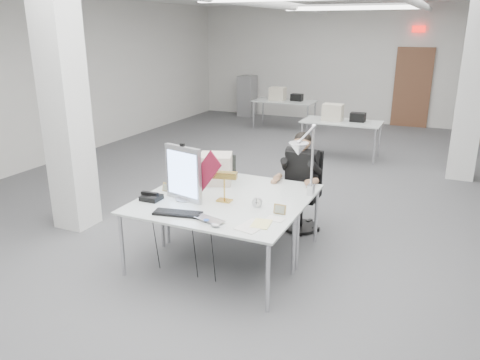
{
  "coord_description": "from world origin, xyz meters",
  "views": [
    {
      "loc": [
        2.19,
        -6.52,
        2.6
      ],
      "look_at": [
        0.15,
        -2.0,
        0.97
      ],
      "focal_mm": 35.0,
      "sensor_mm": 36.0,
      "label": 1
    }
  ],
  "objects_px": {
    "laptop": "(206,221)",
    "office_chair": "(301,195)",
    "monitor": "(183,173)",
    "bankers_lamp": "(224,186)",
    "desk_main": "(207,212)",
    "beige_monitor": "(216,169)",
    "architect_lamp": "(306,166)",
    "desk_phone": "(151,198)",
    "seated_person": "(301,166)"
  },
  "relations": [
    {
      "from": "office_chair",
      "to": "bankers_lamp",
      "type": "relative_size",
      "value": 2.78
    },
    {
      "from": "seated_person",
      "to": "desk_phone",
      "type": "distance_m",
      "value": 1.98
    },
    {
      "from": "monitor",
      "to": "laptop",
      "type": "relative_size",
      "value": 1.9
    },
    {
      "from": "seated_person",
      "to": "office_chair",
      "type": "bearing_deg",
      "value": 94.35
    },
    {
      "from": "desk_main",
      "to": "beige_monitor",
      "type": "xyz_separation_m",
      "value": [
        -0.34,
        0.88,
        0.19
      ]
    },
    {
      "from": "monitor",
      "to": "office_chair",
      "type": "bearing_deg",
      "value": 69.64
    },
    {
      "from": "bankers_lamp",
      "to": "architect_lamp",
      "type": "xyz_separation_m",
      "value": [
        0.81,
        0.35,
        0.23
      ]
    },
    {
      "from": "office_chair",
      "to": "architect_lamp",
      "type": "relative_size",
      "value": 1.2
    },
    {
      "from": "desk_main",
      "to": "seated_person",
      "type": "distance_m",
      "value": 1.65
    },
    {
      "from": "bankers_lamp",
      "to": "beige_monitor",
      "type": "xyz_separation_m",
      "value": [
        -0.38,
        0.54,
        0.01
      ]
    },
    {
      "from": "monitor",
      "to": "bankers_lamp",
      "type": "distance_m",
      "value": 0.47
    },
    {
      "from": "desk_main",
      "to": "beige_monitor",
      "type": "relative_size",
      "value": 4.7
    },
    {
      "from": "architect_lamp",
      "to": "laptop",
      "type": "bearing_deg",
      "value": -122.36
    },
    {
      "from": "office_chair",
      "to": "bankers_lamp",
      "type": "xyz_separation_m",
      "value": [
        -0.51,
        -1.26,
        0.44
      ]
    },
    {
      "from": "monitor",
      "to": "bankers_lamp",
      "type": "height_order",
      "value": "monitor"
    },
    {
      "from": "seated_person",
      "to": "architect_lamp",
      "type": "height_order",
      "value": "architect_lamp"
    },
    {
      "from": "desk_phone",
      "to": "bankers_lamp",
      "type": "bearing_deg",
      "value": 19.96
    },
    {
      "from": "office_chair",
      "to": "laptop",
      "type": "height_order",
      "value": "office_chair"
    },
    {
      "from": "desk_phone",
      "to": "architect_lamp",
      "type": "bearing_deg",
      "value": 21.03
    },
    {
      "from": "laptop",
      "to": "office_chair",
      "type": "bearing_deg",
      "value": 92.79
    },
    {
      "from": "laptop",
      "to": "beige_monitor",
      "type": "relative_size",
      "value": 0.85
    },
    {
      "from": "seated_person",
      "to": "desk_phone",
      "type": "bearing_deg",
      "value": -125.75
    },
    {
      "from": "monitor",
      "to": "architect_lamp",
      "type": "xyz_separation_m",
      "value": [
        1.24,
        0.5,
        0.1
      ]
    },
    {
      "from": "laptop",
      "to": "bankers_lamp",
      "type": "distance_m",
      "value": 0.64
    },
    {
      "from": "office_chair",
      "to": "desk_phone",
      "type": "height_order",
      "value": "office_chair"
    },
    {
      "from": "monitor",
      "to": "laptop",
      "type": "bearing_deg",
      "value": -28.16
    },
    {
      "from": "desk_main",
      "to": "laptop",
      "type": "distance_m",
      "value": 0.31
    },
    {
      "from": "bankers_lamp",
      "to": "monitor",
      "type": "bearing_deg",
      "value": -174.19
    },
    {
      "from": "desk_main",
      "to": "seated_person",
      "type": "relative_size",
      "value": 1.91
    },
    {
      "from": "seated_person",
      "to": "architect_lamp",
      "type": "xyz_separation_m",
      "value": [
        0.3,
        -0.86,
        0.26
      ]
    },
    {
      "from": "monitor",
      "to": "bankers_lamp",
      "type": "bearing_deg",
      "value": 31.92
    },
    {
      "from": "bankers_lamp",
      "to": "seated_person",
      "type": "bearing_deg",
      "value": 54.45
    },
    {
      "from": "desk_main",
      "to": "office_chair",
      "type": "height_order",
      "value": "office_chair"
    },
    {
      "from": "monitor",
      "to": "desk_phone",
      "type": "height_order",
      "value": "monitor"
    },
    {
      "from": "architect_lamp",
      "to": "office_chair",
      "type": "bearing_deg",
      "value": 112.47
    },
    {
      "from": "desk_main",
      "to": "bankers_lamp",
      "type": "relative_size",
      "value": 5.14
    },
    {
      "from": "desk_main",
      "to": "office_chair",
      "type": "bearing_deg",
      "value": 71.19
    },
    {
      "from": "desk_main",
      "to": "monitor",
      "type": "bearing_deg",
      "value": 153.73
    },
    {
      "from": "laptop",
      "to": "architect_lamp",
      "type": "height_order",
      "value": "architect_lamp"
    },
    {
      "from": "office_chair",
      "to": "monitor",
      "type": "height_order",
      "value": "monitor"
    },
    {
      "from": "office_chair",
      "to": "desk_phone",
      "type": "bearing_deg",
      "value": -124.83
    },
    {
      "from": "architect_lamp",
      "to": "desk_main",
      "type": "bearing_deg",
      "value": -136.83
    },
    {
      "from": "office_chair",
      "to": "architect_lamp",
      "type": "height_order",
      "value": "architect_lamp"
    },
    {
      "from": "desk_main",
      "to": "monitor",
      "type": "height_order",
      "value": "monitor"
    },
    {
      "from": "bankers_lamp",
      "to": "desk_phone",
      "type": "relative_size",
      "value": 1.66
    },
    {
      "from": "office_chair",
      "to": "laptop",
      "type": "xyz_separation_m",
      "value": [
        -0.41,
        -1.88,
        0.28
      ]
    },
    {
      "from": "bankers_lamp",
      "to": "architect_lamp",
      "type": "height_order",
      "value": "architect_lamp"
    },
    {
      "from": "seated_person",
      "to": "architect_lamp",
      "type": "bearing_deg",
      "value": -66.27
    },
    {
      "from": "office_chair",
      "to": "monitor",
      "type": "xyz_separation_m",
      "value": [
        -0.94,
        -1.41,
        0.58
      ]
    },
    {
      "from": "monitor",
      "to": "desk_phone",
      "type": "xyz_separation_m",
      "value": [
        -0.33,
        -0.15,
        -0.28
      ]
    }
  ]
}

